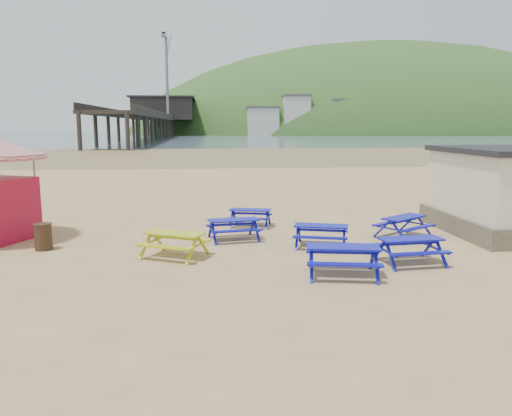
{
  "coord_description": "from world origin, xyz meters",
  "views": [
    {
      "loc": [
        -2.11,
        -16.14,
        3.95
      ],
      "look_at": [
        -0.33,
        1.5,
        1.0
      ],
      "focal_mm": 35.0,
      "sensor_mm": 36.0,
      "label": 1
    }
  ],
  "objects": [
    {
      "name": "picnic_table_blue_b",
      "position": [
        -0.39,
        3.16,
        0.34
      ],
      "size": [
        1.89,
        1.66,
        0.68
      ],
      "rotation": [
        0.0,
        0.0,
        -0.25
      ],
      "color": "#13009D",
      "rests_on": "ground"
    },
    {
      "name": "headland_town",
      "position": [
        90.0,
        229.68,
        -9.91
      ],
      "size": [
        264.0,
        144.0,
        108.0
      ],
      "color": "#2D4C1E",
      "rests_on": "ground"
    },
    {
      "name": "ground",
      "position": [
        0.0,
        0.0,
        0.0
      ],
      "size": [
        400.0,
        400.0,
        0.0
      ],
      "primitive_type": "plane",
      "color": "tan",
      "rests_on": "ground"
    },
    {
      "name": "picnic_table_yellow",
      "position": [
        -3.09,
        -1.28,
        0.38
      ],
      "size": [
        2.28,
        2.12,
        0.76
      ],
      "rotation": [
        0.0,
        0.0,
        -0.47
      ],
      "color": "#B5BB19",
      "rests_on": "ground"
    },
    {
      "name": "picnic_table_blue_f",
      "position": [
        3.72,
        -2.69,
        0.38
      ],
      "size": [
        1.93,
        1.61,
        0.75
      ],
      "rotation": [
        0.0,
        0.0,
        0.1
      ],
      "color": "#13009D",
      "rests_on": "ground"
    },
    {
      "name": "wet_sand",
      "position": [
        0.0,
        55.0,
        0.0
      ],
      "size": [
        400.0,
        400.0,
        0.0
      ],
      "primitive_type": "plane",
      "color": "olive",
      "rests_on": "ground"
    },
    {
      "name": "sea",
      "position": [
        0.0,
        170.0,
        0.01
      ],
      "size": [
        400.0,
        400.0,
        0.0
      ],
      "primitive_type": "plane",
      "color": "#445662",
      "rests_on": "ground"
    },
    {
      "name": "litter_bin",
      "position": [
        -7.32,
        0.03,
        0.43
      ],
      "size": [
        0.58,
        0.58,
        0.85
      ],
      "color": "#3D2918",
      "rests_on": "ground"
    },
    {
      "name": "picnic_table_blue_e",
      "position": [
        1.46,
        -3.64,
        0.4
      ],
      "size": [
        2.16,
        1.87,
        0.8
      ],
      "rotation": [
        0.0,
        0.0,
        -0.18
      ],
      "color": "#13009D",
      "rests_on": "ground"
    },
    {
      "name": "picnic_table_blue_d",
      "position": [
        1.62,
        -0.46,
        0.36
      ],
      "size": [
        2.05,
        1.82,
        0.73
      ],
      "rotation": [
        0.0,
        0.0,
        -0.28
      ],
      "color": "#13009D",
      "rests_on": "ground"
    },
    {
      "name": "picnic_table_blue_a",
      "position": [
        -1.18,
        0.85,
        0.36
      ],
      "size": [
        1.93,
        1.65,
        0.73
      ],
      "rotation": [
        0.0,
        0.0,
        0.16
      ],
      "color": "#13009D",
      "rests_on": "ground"
    },
    {
      "name": "picnic_table_blue_c",
      "position": [
        4.85,
        0.6,
        0.38
      ],
      "size": [
        2.29,
        2.2,
        0.75
      ],
      "rotation": [
        0.0,
        0.0,
        0.6
      ],
      "color": "#13009D",
      "rests_on": "ground"
    },
    {
      "name": "pier",
      "position": [
        -17.99,
        178.23,
        5.46
      ],
      "size": [
        24.0,
        220.0,
        39.29
      ],
      "color": "black",
      "rests_on": "ground"
    }
  ]
}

